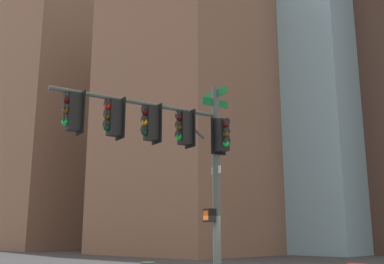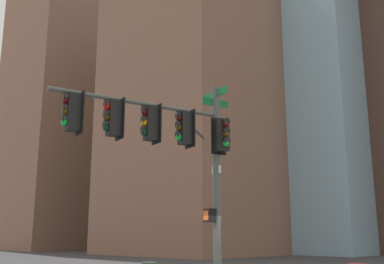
{
  "view_description": "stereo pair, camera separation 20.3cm",
  "coord_description": "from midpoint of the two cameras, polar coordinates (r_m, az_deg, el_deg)",
  "views": [
    {
      "loc": [
        10.4,
        9.11,
        1.92
      ],
      "look_at": [
        0.47,
        -0.45,
        5.02
      ],
      "focal_mm": 43.05,
      "sensor_mm": 36.0,
      "label": 1
    },
    {
      "loc": [
        10.25,
        9.26,
        1.92
      ],
      "look_at": [
        0.47,
        -0.45,
        5.02
      ],
      "focal_mm": 43.05,
      "sensor_mm": 36.0,
      "label": 2
    }
  ],
  "objects": [
    {
      "name": "signal_pole_assembly",
      "position": [
        13.64,
        -2.79,
        -1.5
      ],
      "size": [
        5.69,
        1.9,
        6.65
      ],
      "rotation": [
        0.0,
        0.0,
        6.05
      ],
      "color": "#4C514C",
      "rests_on": "ground_plane"
    },
    {
      "name": "building_brick_farside",
      "position": [
        71.74,
        -15.74,
        2.02
      ],
      "size": [
        16.2,
        14.64,
        39.06
      ],
      "primitive_type": "cube",
      "color": "#845B47",
      "rests_on": "ground_plane"
    },
    {
      "name": "building_brick_midblock",
      "position": [
        51.74,
        0.77,
        1.88
      ],
      "size": [
        18.15,
        16.64,
        29.84
      ],
      "primitive_type": "cube",
      "color": "#845B47",
      "rests_on": "ground_plane"
    }
  ]
}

